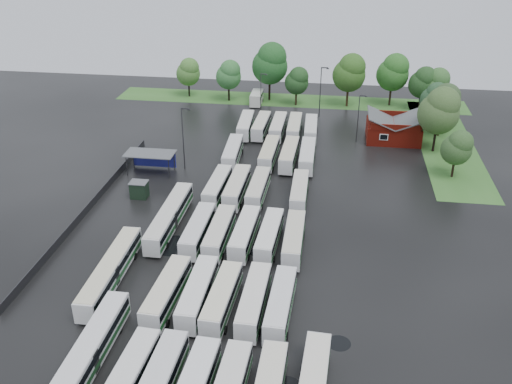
# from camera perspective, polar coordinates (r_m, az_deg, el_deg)

# --- Properties ---
(ground) EXTENTS (160.00, 160.00, 0.00)m
(ground) POSITION_cam_1_polar(r_m,az_deg,el_deg) (75.15, -2.84, -5.68)
(ground) COLOR black
(ground) RESTS_ON ground
(brick_building) EXTENTS (10.07, 8.60, 5.39)m
(brick_building) POSITION_cam_1_polar(r_m,az_deg,el_deg) (112.30, 13.56, 5.98)
(brick_building) COLOR maroon
(brick_building) RESTS_ON ground
(wash_shed) EXTENTS (8.20, 4.20, 3.58)m
(wash_shed) POSITION_cam_1_polar(r_m,az_deg,el_deg) (96.83, -10.47, 3.63)
(wash_shed) COLOR #2D2D30
(wash_shed) RESTS_ON ground
(utility_hut) EXTENTS (2.70, 2.20, 2.62)m
(utility_hut) POSITION_cam_1_polar(r_m,az_deg,el_deg) (89.13, -11.60, 0.25)
(utility_hut) COLOR black
(utility_hut) RESTS_ON ground
(grass_strip_north) EXTENTS (80.00, 10.00, 0.01)m
(grass_strip_north) POSITION_cam_1_polar(r_m,az_deg,el_deg) (133.64, 3.30, 9.15)
(grass_strip_north) COLOR #366A27
(grass_strip_north) RESTS_ON ground
(grass_strip_east) EXTENTS (10.00, 50.00, 0.01)m
(grass_strip_east) POSITION_cam_1_polar(r_m,az_deg,el_deg) (114.41, 18.45, 4.71)
(grass_strip_east) COLOR #366A27
(grass_strip_east) RESTS_ON ground
(west_fence) EXTENTS (0.10, 50.00, 1.20)m
(west_fence) POSITION_cam_1_polar(r_m,az_deg,el_deg) (87.85, -16.21, -1.25)
(west_fence) COLOR #2D2D30
(west_fence) RESTS_ON ground
(bus_r0c0) EXTENTS (2.96, 11.41, 3.15)m
(bus_r0c0) POSITION_cam_1_polar(r_m,az_deg,el_deg) (55.69, -12.67, -17.83)
(bus_r0c0) COLOR silver
(bus_r0c0) RESTS_ON ground
(bus_r0c1) EXTENTS (2.78, 11.54, 3.19)m
(bus_r0c1) POSITION_cam_1_polar(r_m,az_deg,el_deg) (54.84, -9.71, -18.31)
(bus_r0c1) COLOR silver
(bus_r0c1) RESTS_ON ground
(bus_r1c0) EXTENTS (2.96, 11.36, 3.13)m
(bus_r1c0) POSITION_cam_1_polar(r_m,az_deg,el_deg) (65.16, -8.92, -9.88)
(bus_r1c0) COLOR silver
(bus_r1c0) RESTS_ON ground
(bus_r1c1) EXTENTS (2.46, 11.37, 3.16)m
(bus_r1c1) POSITION_cam_1_polar(r_m,az_deg,el_deg) (64.60, -5.84, -10.01)
(bus_r1c1) COLOR silver
(bus_r1c1) RESTS_ON ground
(bus_r1c2) EXTENTS (2.84, 11.14, 3.08)m
(bus_r1c2) POSITION_cam_1_polar(r_m,az_deg,el_deg) (63.66, -3.42, -10.59)
(bus_r1c2) COLOR silver
(bus_r1c2) RESTS_ON ground
(bus_r1c3) EXTENTS (2.57, 11.25, 3.12)m
(bus_r1c3) POSITION_cam_1_polar(r_m,az_deg,el_deg) (63.22, -0.22, -10.80)
(bus_r1c3) COLOR silver
(bus_r1c3) RESTS_ON ground
(bus_r1c4) EXTENTS (2.67, 11.09, 3.07)m
(bus_r1c4) POSITION_cam_1_polar(r_m,az_deg,el_deg) (62.85, 2.47, -11.12)
(bus_r1c4) COLOR silver
(bus_r1c4) RESTS_ON ground
(bus_r2c0) EXTENTS (2.54, 11.28, 3.13)m
(bus_r2c0) POSITION_cam_1_polar(r_m,az_deg,el_deg) (76.07, -5.82, -3.84)
(bus_r2c0) COLOR silver
(bus_r2c0) RESTS_ON ground
(bus_r2c1) EXTENTS (2.50, 11.15, 3.10)m
(bus_r2c1) POSITION_cam_1_polar(r_m,az_deg,el_deg) (75.34, -3.69, -4.10)
(bus_r2c1) COLOR silver
(bus_r2c1) RESTS_ON ground
(bus_r2c2) EXTENTS (2.70, 11.18, 3.09)m
(bus_r2c2) POSITION_cam_1_polar(r_m,az_deg,el_deg) (75.05, -1.14, -4.17)
(bus_r2c2) COLOR silver
(bus_r2c2) RESTS_ON ground
(bus_r2c3) EXTENTS (2.74, 11.00, 3.04)m
(bus_r2c3) POSITION_cam_1_polar(r_m,az_deg,el_deg) (74.63, 1.34, -4.39)
(bus_r2c3) COLOR silver
(bus_r2c3) RESTS_ON ground
(bus_r2c4) EXTENTS (2.47, 11.12, 3.09)m
(bus_r2c4) POSITION_cam_1_polar(r_m,az_deg,el_deg) (74.03, 3.80, -4.71)
(bus_r2c4) COLOR silver
(bus_r2c4) RESTS_ON ground
(bus_r3c0) EXTENTS (2.65, 11.01, 3.05)m
(bus_r3c0) POSITION_cam_1_polar(r_m,az_deg,el_deg) (87.66, -3.88, 0.56)
(bus_r3c0) COLOR silver
(bus_r3c0) RESTS_ON ground
(bus_r3c1) EXTENTS (2.62, 11.51, 3.19)m
(bus_r3c1) POSITION_cam_1_polar(r_m,az_deg,el_deg) (87.05, -1.92, 0.47)
(bus_r3c1) COLOR silver
(bus_r3c1) RESTS_ON ground
(bus_r3c2) EXTENTS (2.53, 10.94, 3.03)m
(bus_r3c2) POSITION_cam_1_polar(r_m,az_deg,el_deg) (86.85, 0.22, 0.36)
(bus_r3c2) COLOR silver
(bus_r3c2) RESTS_ON ground
(bus_r3c4) EXTENTS (2.47, 10.95, 3.04)m
(bus_r3c4) POSITION_cam_1_polar(r_m,az_deg,el_deg) (86.10, 4.36, 0.03)
(bus_r3c4) COLOR silver
(bus_r3c4) RESTS_ON ground
(bus_r4c0) EXTENTS (2.95, 11.50, 3.17)m
(bus_r4c0) POSITION_cam_1_polar(r_m,az_deg,el_deg) (99.60, -2.34, 3.96)
(bus_r4c0) COLOR silver
(bus_r4c0) RESTS_ON ground
(bus_r4c2) EXTENTS (2.57, 11.20, 3.11)m
(bus_r4c2) POSITION_cam_1_polar(r_m,az_deg,el_deg) (99.32, 1.32, 3.89)
(bus_r4c2) COLOR silver
(bus_r4c2) RESTS_ON ground
(bus_r4c3) EXTENTS (2.68, 11.43, 3.17)m
(bus_r4c3) POSITION_cam_1_polar(r_m,az_deg,el_deg) (98.85, 3.33, 3.75)
(bus_r4c3) COLOR silver
(bus_r4c3) RESTS_ON ground
(bus_r4c4) EXTENTS (2.56, 11.42, 3.17)m
(bus_r4c4) POSITION_cam_1_polar(r_m,az_deg,el_deg) (98.59, 5.15, 3.63)
(bus_r4c4) COLOR silver
(bus_r4c4) RESTS_ON ground
(bus_r5c0) EXTENTS (2.94, 11.36, 3.13)m
(bus_r5c0) POSITION_cam_1_polar(r_m,az_deg,el_deg) (112.44, -1.05, 6.68)
(bus_r5c0) COLOR silver
(bus_r5c0) RESTS_ON ground
(bus_r5c1) EXTENTS (2.60, 10.99, 3.04)m
(bus_r5c1) POSITION_cam_1_polar(r_m,az_deg,el_deg) (112.28, 0.53, 6.63)
(bus_r5c1) COLOR silver
(bus_r5c1) RESTS_ON ground
(bus_r5c2) EXTENTS (2.44, 11.18, 3.11)m
(bus_r5c2) POSITION_cam_1_polar(r_m,az_deg,el_deg) (111.73, 2.23, 6.53)
(bus_r5c2) COLOR silver
(bus_r5c2) RESTS_ON ground
(bus_r5c3) EXTENTS (2.57, 11.21, 3.11)m
(bus_r5c3) POSITION_cam_1_polar(r_m,az_deg,el_deg) (111.55, 3.86, 6.45)
(bus_r5c3) COLOR silver
(bus_r5c3) RESTS_ON ground
(bus_r5c4) EXTENTS (2.67, 10.96, 3.03)m
(bus_r5c4) POSITION_cam_1_polar(r_m,az_deg,el_deg) (111.04, 5.50, 6.27)
(bus_r5c4) COLOR silver
(bus_r5c4) RESTS_ON ground
(artic_bus_west_a) EXTENTS (2.44, 16.68, 3.09)m
(artic_bus_west_a) POSITION_cam_1_polar(r_m,az_deg,el_deg) (59.06, -16.41, -15.31)
(artic_bus_west_a) COLOR silver
(artic_bus_west_a) RESTS_ON ground
(artic_bus_west_b) EXTENTS (2.50, 16.69, 3.09)m
(artic_bus_west_b) POSITION_cam_1_polar(r_m,az_deg,el_deg) (79.82, -8.64, -2.46)
(artic_bus_west_b) COLOR silver
(artic_bus_west_b) RESTS_ON ground
(artic_bus_west_c) EXTENTS (2.57, 16.46, 3.05)m
(artic_bus_west_c) POSITION_cam_1_polar(r_m,az_deg,el_deg) (69.97, -14.32, -7.65)
(artic_bus_west_c) COLOR silver
(artic_bus_west_c) RESTS_ON ground
(minibus) EXTENTS (2.47, 6.40, 2.78)m
(minibus) POSITION_cam_1_polar(r_m,az_deg,el_deg) (130.15, 0.06, 9.42)
(minibus) COLOR silver
(minibus) RESTS_ON ground
(tree_north_0) EXTENTS (5.54, 5.54, 9.17)m
(tree_north_0) POSITION_cam_1_polar(r_m,az_deg,el_deg) (135.58, -6.76, 11.86)
(tree_north_0) COLOR black
(tree_north_0) RESTS_ON ground
(tree_north_1) EXTENTS (5.74, 5.74, 9.51)m
(tree_north_1) POSITION_cam_1_polar(r_m,az_deg,el_deg) (131.62, -2.71, 11.66)
(tree_north_1) COLOR black
(tree_north_1) RESTS_ON ground
(tree_north_2) EXTENTS (8.09, 8.09, 13.40)m
(tree_north_2) POSITION_cam_1_polar(r_m,az_deg,el_deg) (131.22, 1.46, 12.76)
(tree_north_2) COLOR black
(tree_north_2) RESTS_ON ground
(tree_north_3) EXTENTS (5.29, 5.29, 8.77)m
(tree_north_3) POSITION_cam_1_polar(r_m,az_deg,el_deg) (128.76, 4.15, 11.06)
(tree_north_3) COLOR #322015
(tree_north_3) RESTS_ON ground
(tree_north_4) EXTENTS (7.21, 7.21, 11.95)m
(tree_north_4) POSITION_cam_1_polar(r_m,az_deg,el_deg) (128.64, 9.38, 11.71)
(tree_north_4) COLOR #372414
(tree_north_4) RESTS_ON ground
(tree_north_5) EXTENTS (7.10, 7.10, 11.76)m
(tree_north_5) POSITION_cam_1_polar(r_m,az_deg,el_deg) (131.40, 13.60, 11.58)
(tree_north_5) COLOR black
(tree_north_5) RESTS_ON ground
(tree_north_6) EXTENTS (5.85, 5.85, 9.69)m
(tree_north_6) POSITION_cam_1_polar(r_m,az_deg,el_deg) (130.03, 17.60, 10.32)
(tree_north_6) COLOR black
(tree_north_6) RESTS_ON ground
(tree_east_0) EXTENTS (5.00, 5.00, 8.28)m
(tree_east_0) POSITION_cam_1_polar(r_m,az_deg,el_deg) (97.87, 19.52, 4.23)
(tree_east_0) COLOR black
(tree_east_0) RESTS_ON ground
(tree_east_1) EXTENTS (7.36, 7.36, 12.18)m
(tree_east_1) POSITION_cam_1_polar(r_m,az_deg,el_deg) (106.96, 17.92, 7.78)
(tree_east_1) COLOR black
(tree_east_1) RESTS_ON ground
(tree_east_2) EXTENTS (6.36, 6.36, 10.54)m
(tree_east_2) POSITION_cam_1_polar(r_m,az_deg,el_deg) (115.41, 18.27, 8.52)
(tree_east_2) COLOR black
(tree_east_2) RESTS_ON ground
(tree_east_3) EXTENTS (5.60, 5.60, 9.27)m
(tree_east_3) POSITION_cam_1_polar(r_m,az_deg,el_deg) (120.25, 17.47, 8.93)
(tree_east_3) COLOR black
(tree_east_3) RESTS_ON ground
(tree_east_4) EXTENTS (5.89, 5.89, 9.76)m
(tree_east_4) POSITION_cam_1_polar(r_m,az_deg,el_deg) (129.91, 16.39, 10.49)
(tree_east_4) COLOR black
(tree_east_4) RESTS_ON ground
(lamp_post_ne) EXTENTS (1.42, 0.28, 9.21)m
(lamp_post_ne) POSITION_cam_1_polar(r_m,az_deg,el_deg) (108.70, 10.26, 7.56)
(lamp_post_ne) COLOR #2D2D30
(lamp_post_ne) RESTS_ON ground
(lamp_post_nw) EXTENTS (1.67, 0.33, 10.84)m
(lamp_post_nw) POSITION_cam_1_polar(r_m,az_deg,el_deg) (95.88, -7.24, 5.77)
(lamp_post_nw) COLOR #2D2D30
(lamp_post_nw) RESTS_ON ground
(lamp_post_back_w) EXTENTS (1.40, 0.27, 9.07)m
(lamp_post_back_w) POSITION_cam_1_polar(r_m,az_deg,el_deg) (121.87, 0.55, 10.04)
(lamp_post_back_w) COLOR #2D2D30
(lamp_post_back_w) RESTS_ON ground
(lamp_post_back_e) EXTENTS (1.65, 0.32, 10.72)m
(lamp_post_back_e) POSITION_cam_1_polar(r_m,az_deg,el_deg) (121.18, 6.53, 10.24)
(lamp_post_back_e) COLOR #2D2D30
(lamp_post_back_e) RESTS_ON ground
(puddle_0) EXTENTS (5.04, 5.04, 0.01)m
(puddle_0) POSITION_cam_1_polar(r_m,az_deg,el_deg) (58.57, -6.34, -16.86)
(puddle_0) COLOR black
(puddle_0) RESTS_ON ground
(puddle_2) EXTENTS (5.25, 5.25, 0.01)m
(puddle_2) POSITION_cam_1_polar(r_m,az_deg,el_deg) (76.46, -8.23, -5.33)
(puddle_2) COLOR black
(puddle_2) RESTS_ON ground
(puddle_3) EXTENTS (3.74, 3.74, 0.01)m
(puddle_3) POSITION_cam_1_polar(r_m,az_deg,el_deg) (74.75, 0.60, -5.84)
(puddle_3) COLOR black
(puddle_3) RESTS_ON ground
(puddle_4) EXTENTS (2.46, 2.46, 0.01)m
(puddle_4) POSITION_cam_1_polar(r_m,az_deg,el_deg) (61.17, 8.30, -14.74)
(puddle_4) COLOR black
(puddle_4) RESTS_ON ground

